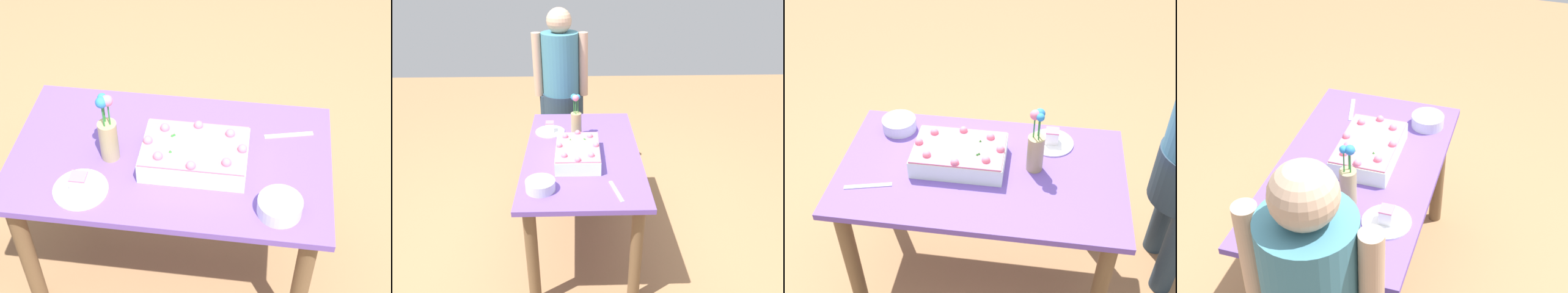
{
  "view_description": "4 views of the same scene",
  "coord_description": "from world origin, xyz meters",
  "views": [
    {
      "loc": [
        0.32,
        -1.64,
        2.38
      ],
      "look_at": [
        0.11,
        -0.05,
        0.84
      ],
      "focal_mm": 55.0,
      "sensor_mm": 36.0,
      "label": 1
    },
    {
      "loc": [
        2.16,
        -0.03,
        1.89
      ],
      "look_at": [
        0.11,
        0.03,
        0.82
      ],
      "focal_mm": 35.0,
      "sensor_mm": 36.0,
      "label": 2
    },
    {
      "loc": [
        -0.22,
        1.59,
        2.17
      ],
      "look_at": [
        0.01,
        -0.0,
        0.85
      ],
      "focal_mm": 45.0,
      "sensor_mm": 36.0,
      "label": 3
    },
    {
      "loc": [
        -2.02,
        -0.68,
        2.44
      ],
      "look_at": [
        0.05,
        -0.06,
        0.83
      ],
      "focal_mm": 55.0,
      "sensor_mm": 36.0,
      "label": 4
    }
  ],
  "objects": [
    {
      "name": "flower_vase",
      "position": [
        -0.23,
        -0.04,
        0.85
      ],
      "size": [
        0.07,
        0.07,
        0.31
      ],
      "color": "tan",
      "rests_on": "dining_table"
    },
    {
      "name": "dining_table",
      "position": [
        0.0,
        0.0,
        0.59
      ],
      "size": [
        1.26,
        0.73,
        0.73
      ],
      "color": "#6749A9",
      "rests_on": "ground_plane"
    },
    {
      "name": "sheet_cake",
      "position": [
        0.1,
        -0.03,
        0.77
      ],
      "size": [
        0.4,
        0.27,
        0.12
      ],
      "color": "white",
      "rests_on": "dining_table"
    },
    {
      "name": "ground_plane",
      "position": [
        0.0,
        0.0,
        0.0
      ],
      "size": [
        8.0,
        8.0,
        0.0
      ],
      "primitive_type": "plane",
      "color": "#9C7049"
    },
    {
      "name": "fruit_bowl",
      "position": [
        0.43,
        -0.23,
        0.76
      ],
      "size": [
        0.16,
        0.16,
        0.06
      ],
      "primitive_type": "cylinder",
      "color": "silver",
      "rests_on": "dining_table"
    },
    {
      "name": "cake_knife",
      "position": [
        0.46,
        0.18,
        0.73
      ],
      "size": [
        0.2,
        0.07,
        0.0
      ],
      "primitive_type": "cube",
      "rotation": [
        0.0,
        0.0,
        0.24
      ],
      "color": "silver",
      "rests_on": "dining_table"
    },
    {
      "name": "serving_plate_with_slice",
      "position": [
        -0.3,
        -0.22,
        0.75
      ],
      "size": [
        0.21,
        0.21,
        0.08
      ],
      "color": "white",
      "rests_on": "dining_table"
    },
    {
      "name": "person_standing",
      "position": [
        -0.93,
        -0.16,
        0.85
      ],
      "size": [
        0.31,
        0.45,
        1.49
      ],
      "color": "#273949",
      "rests_on": "ground_plane"
    }
  ]
}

